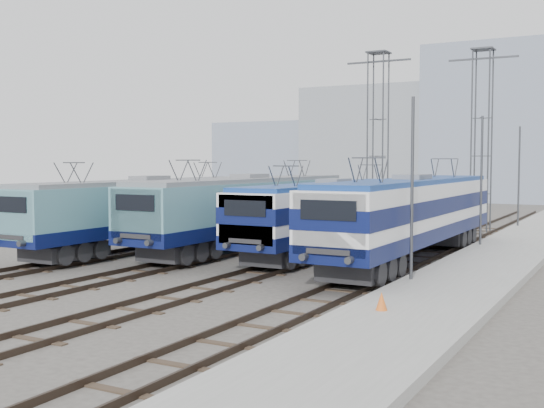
{
  "coord_description": "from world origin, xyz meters",
  "views": [
    {
      "loc": [
        16.09,
        -22.32,
        4.65
      ],
      "look_at": [
        -0.0,
        7.0,
        2.55
      ],
      "focal_mm": 45.0,
      "sensor_mm": 36.0,
      "label": 1
    }
  ],
  "objects_px": {
    "catenary_tower_west": "(378,132)",
    "safety_cone": "(382,301)",
    "mast_front": "(412,193)",
    "catenary_tower_east": "(482,131)",
    "locomotive_far_left": "(147,207)",
    "locomotive_center_left": "(248,206)",
    "mast_rear": "(519,178)",
    "locomotive_far_right": "(411,211)",
    "locomotive_center_right": "(332,209)",
    "mast_mid": "(481,183)"
  },
  "relations": [
    {
      "from": "locomotive_far_right",
      "to": "mast_mid",
      "type": "relative_size",
      "value": 2.69
    },
    {
      "from": "locomotive_center_right",
      "to": "mast_rear",
      "type": "bearing_deg",
      "value": 69.25
    },
    {
      "from": "locomotive_center_left",
      "to": "safety_cone",
      "type": "xyz_separation_m",
      "value": [
        11.68,
        -11.98,
        -1.73
      ]
    },
    {
      "from": "catenary_tower_east",
      "to": "locomotive_far_left",
      "type": "bearing_deg",
      "value": -125.94
    },
    {
      "from": "locomotive_center_right",
      "to": "safety_cone",
      "type": "height_order",
      "value": "locomotive_center_right"
    },
    {
      "from": "locomotive_center_right",
      "to": "mast_rear",
      "type": "relative_size",
      "value": 2.5
    },
    {
      "from": "catenary_tower_east",
      "to": "catenary_tower_west",
      "type": "bearing_deg",
      "value": -162.9
    },
    {
      "from": "locomotive_center_right",
      "to": "mast_rear",
      "type": "xyz_separation_m",
      "value": [
        6.35,
        16.76,
        1.26
      ]
    },
    {
      "from": "locomotive_center_right",
      "to": "locomotive_center_left",
      "type": "bearing_deg",
      "value": -169.92
    },
    {
      "from": "catenary_tower_east",
      "to": "mast_front",
      "type": "bearing_deg",
      "value": -84.55
    },
    {
      "from": "locomotive_center_right",
      "to": "mast_front",
      "type": "bearing_deg",
      "value": -48.73
    },
    {
      "from": "locomotive_far_left",
      "to": "locomotive_center_left",
      "type": "distance_m",
      "value": 5.26
    },
    {
      "from": "mast_rear",
      "to": "catenary_tower_west",
      "type": "bearing_deg",
      "value": -155.06
    },
    {
      "from": "locomotive_far_right",
      "to": "catenary_tower_east",
      "type": "distance_m",
      "value": 16.69
    },
    {
      "from": "locomotive_far_right",
      "to": "catenary_tower_west",
      "type": "xyz_separation_m",
      "value": [
        -6.75,
        14.14,
        4.24
      ]
    },
    {
      "from": "catenary_tower_west",
      "to": "mast_mid",
      "type": "bearing_deg",
      "value": -42.93
    },
    {
      "from": "catenary_tower_west",
      "to": "safety_cone",
      "type": "xyz_separation_m",
      "value": [
        9.43,
        -25.54,
        -6.07
      ]
    },
    {
      "from": "locomotive_far_right",
      "to": "safety_cone",
      "type": "bearing_deg",
      "value": -76.76
    },
    {
      "from": "mast_front",
      "to": "mast_rear",
      "type": "distance_m",
      "value": 24.0
    },
    {
      "from": "locomotive_center_left",
      "to": "safety_cone",
      "type": "relative_size",
      "value": 34.27
    },
    {
      "from": "mast_mid",
      "to": "mast_rear",
      "type": "xyz_separation_m",
      "value": [
        0.0,
        12.0,
        0.0
      ]
    },
    {
      "from": "mast_front",
      "to": "catenary_tower_east",
      "type": "bearing_deg",
      "value": 95.45
    },
    {
      "from": "locomotive_far_right",
      "to": "mast_rear",
      "type": "relative_size",
      "value": 2.69
    },
    {
      "from": "catenary_tower_west",
      "to": "safety_cone",
      "type": "relative_size",
      "value": 22.22
    },
    {
      "from": "locomotive_center_right",
      "to": "mast_front",
      "type": "height_order",
      "value": "mast_front"
    },
    {
      "from": "mast_mid",
      "to": "locomotive_far_right",
      "type": "bearing_deg",
      "value": -106.78
    },
    {
      "from": "locomotive_far_left",
      "to": "locomotive_center_left",
      "type": "relative_size",
      "value": 0.97
    },
    {
      "from": "mast_mid",
      "to": "mast_front",
      "type": "bearing_deg",
      "value": -90.0
    },
    {
      "from": "locomotive_far_left",
      "to": "safety_cone",
      "type": "distance_m",
      "value": 18.72
    },
    {
      "from": "locomotive_far_right",
      "to": "safety_cone",
      "type": "distance_m",
      "value": 11.86
    },
    {
      "from": "locomotive_far_right",
      "to": "catenary_tower_west",
      "type": "height_order",
      "value": "catenary_tower_west"
    },
    {
      "from": "catenary_tower_east",
      "to": "safety_cone",
      "type": "height_order",
      "value": "catenary_tower_east"
    },
    {
      "from": "locomotive_center_right",
      "to": "catenary_tower_east",
      "type": "height_order",
      "value": "catenary_tower_east"
    },
    {
      "from": "catenary_tower_east",
      "to": "mast_mid",
      "type": "xyz_separation_m",
      "value": [
        2.1,
        -10.0,
        -3.14
      ]
    },
    {
      "from": "mast_front",
      "to": "safety_cone",
      "type": "height_order",
      "value": "mast_front"
    },
    {
      "from": "locomotive_center_right",
      "to": "catenary_tower_west",
      "type": "relative_size",
      "value": 1.46
    },
    {
      "from": "locomotive_far_right",
      "to": "catenary_tower_east",
      "type": "xyz_separation_m",
      "value": [
        -0.25,
        16.14,
        4.24
      ]
    },
    {
      "from": "locomotive_center_left",
      "to": "mast_mid",
      "type": "xyz_separation_m",
      "value": [
        10.85,
        5.56,
        1.2
      ]
    },
    {
      "from": "mast_front",
      "to": "mast_rear",
      "type": "relative_size",
      "value": 1.0
    },
    {
      "from": "catenary_tower_east",
      "to": "mast_rear",
      "type": "xyz_separation_m",
      "value": [
        2.1,
        2.0,
        -3.14
      ]
    },
    {
      "from": "mast_mid",
      "to": "mast_rear",
      "type": "bearing_deg",
      "value": 90.0
    },
    {
      "from": "catenary_tower_east",
      "to": "mast_front",
      "type": "xyz_separation_m",
      "value": [
        2.1,
        -22.0,
        -3.14
      ]
    },
    {
      "from": "locomotive_center_left",
      "to": "safety_cone",
      "type": "height_order",
      "value": "locomotive_center_left"
    },
    {
      "from": "locomotive_center_left",
      "to": "mast_rear",
      "type": "relative_size",
      "value": 2.64
    },
    {
      "from": "catenary_tower_west",
      "to": "safety_cone",
      "type": "distance_m",
      "value": 27.89
    },
    {
      "from": "locomotive_far_right",
      "to": "catenary_tower_west",
      "type": "distance_m",
      "value": 16.23
    },
    {
      "from": "locomotive_center_left",
      "to": "mast_rear",
      "type": "bearing_deg",
      "value": 58.29
    },
    {
      "from": "locomotive_center_left",
      "to": "mast_front",
      "type": "xyz_separation_m",
      "value": [
        10.85,
        -6.44,
        1.2
      ]
    },
    {
      "from": "locomotive_center_right",
      "to": "catenary_tower_east",
      "type": "xyz_separation_m",
      "value": [
        4.25,
        14.76,
        4.41
      ]
    },
    {
      "from": "locomotive_center_left",
      "to": "mast_rear",
      "type": "xyz_separation_m",
      "value": [
        10.85,
        17.56,
        1.2
      ]
    }
  ]
}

